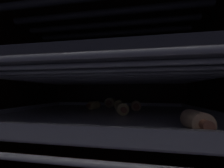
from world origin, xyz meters
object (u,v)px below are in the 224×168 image
at_px(baking_tray_lower, 107,114).
at_px(pig_in_blanket_upper_1, 133,74).
at_px(heating_element, 107,25).
at_px(baking_tray_upper, 107,74).
at_px(pig_in_blanket_lower_0, 122,109).
at_px(pig_in_blanket_upper_3, 110,73).
at_px(pig_in_blanket_upper_8, 167,73).
at_px(pig_in_blanket_upper_0, 63,58).
at_px(oven_rack_upper, 107,78).
at_px(pig_in_blanket_upper_4, 151,74).
at_px(pig_in_blanket_upper_5, 176,65).
at_px(pig_in_blanket_upper_7, 131,68).
at_px(pig_in_blanket_lower_5, 110,102).
at_px(pig_in_blanket_upper_6, 45,61).
at_px(oven_rack_lower, 107,118).
at_px(pig_in_blanket_upper_2, 22,66).
at_px(pig_in_blanket_lower_2, 136,106).
at_px(pig_in_blanket_lower_3, 119,105).
at_px(pig_in_blanket_lower_1, 196,121).
at_px(pig_in_blanket_lower_4, 94,105).

height_order(baking_tray_lower, pig_in_blanket_upper_1, pig_in_blanket_upper_1).
xyz_separation_m(heating_element, baking_tray_upper, (0.00, 0.00, -0.14)).
height_order(pig_in_blanket_lower_0, pig_in_blanket_upper_3, pig_in_blanket_upper_3).
xyz_separation_m(baking_tray_upper, pig_in_blanket_upper_8, (0.19, 0.14, 0.02)).
bearing_deg(pig_in_blanket_upper_0, pig_in_blanket_upper_8, 42.47).
height_order(oven_rack_upper, pig_in_blanket_upper_4, pig_in_blanket_upper_4).
bearing_deg(pig_in_blanket_upper_3, pig_in_blanket_upper_5, -30.06).
bearing_deg(baking_tray_lower, pig_in_blanket_upper_3, 94.80).
distance_m(pig_in_blanket_upper_1, pig_in_blanket_upper_7, 0.14).
height_order(pig_in_blanket_lower_5, pig_in_blanket_upper_8, pig_in_blanket_upper_8).
bearing_deg(pig_in_blanket_upper_6, pig_in_blanket_upper_0, -2.49).
xyz_separation_m(oven_rack_lower, pig_in_blanket_upper_1, (0.07, 0.15, 0.14)).
relative_size(oven_rack_lower, pig_in_blanket_upper_3, 9.07).
distance_m(heating_element, pig_in_blanket_upper_8, 0.26).
xyz_separation_m(pig_in_blanket_upper_2, pig_in_blanket_upper_6, (0.10, -0.05, -0.00)).
height_order(pig_in_blanket_upper_1, pig_in_blanket_upper_8, pig_in_blanket_upper_1).
relative_size(oven_rack_lower, pig_in_blanket_upper_8, 9.88).
bearing_deg(oven_rack_lower, pig_in_blanket_lower_0, -31.96).
xyz_separation_m(pig_in_blanket_upper_5, pig_in_blanket_upper_7, (-0.11, 0.01, -0.00)).
bearing_deg(oven_rack_upper, pig_in_blanket_lower_5, 95.77).
height_order(baking_tray_lower, pig_in_blanket_upper_2, pig_in_blanket_upper_2).
bearing_deg(pig_in_blanket_upper_3, pig_in_blanket_lower_2, -32.89).
relative_size(pig_in_blanket_lower_2, pig_in_blanket_upper_7, 1.17).
xyz_separation_m(pig_in_blanket_lower_5, pig_in_blanket_upper_8, (0.20, 0.02, 0.10)).
xyz_separation_m(oven_rack_lower, pig_in_blanket_upper_2, (-0.21, -0.05, 0.14)).
bearing_deg(oven_rack_lower, baking_tray_lower, -90.00).
distance_m(pig_in_blanket_lower_0, pig_in_blanket_upper_1, 0.21).
xyz_separation_m(pig_in_blanket_lower_3, pig_in_blanket_upper_6, (-0.14, -0.17, 0.10)).
relative_size(oven_rack_upper, pig_in_blanket_upper_7, 12.10).
distance_m(heating_element, pig_in_blanket_lower_3, 0.24).
height_order(pig_in_blanket_lower_3, pig_in_blanket_upper_3, pig_in_blanket_upper_3).
bearing_deg(pig_in_blanket_upper_7, heating_element, -171.97).
relative_size(pig_in_blanket_upper_7, pig_in_blanket_upper_8, 0.82).
relative_size(oven_rack_lower, pig_in_blanket_lower_3, 10.93).
height_order(pig_in_blanket_lower_5, pig_in_blanket_upper_6, pig_in_blanket_upper_6).
bearing_deg(oven_rack_upper, pig_in_blanket_lower_1, -43.92).
relative_size(pig_in_blanket_lower_1, pig_in_blanket_lower_4, 1.30).
xyz_separation_m(pig_in_blanket_lower_0, pig_in_blanket_lower_4, (-0.09, 0.08, -0.00)).
bearing_deg(baking_tray_upper, pig_in_blanket_upper_0, -126.29).
relative_size(pig_in_blanket_upper_3, pig_in_blanket_upper_5, 1.17).
height_order(baking_tray_lower, pig_in_blanket_lower_5, pig_in_blanket_lower_5).
bearing_deg(pig_in_blanket_lower_1, pig_in_blanket_upper_7, 119.74).
distance_m(oven_rack_lower, pig_in_blanket_upper_4, 0.24).
bearing_deg(oven_rack_upper, pig_in_blanket_lower_4, 134.14).
height_order(heating_element, pig_in_blanket_upper_5, heating_element).
distance_m(pig_in_blanket_lower_3, baking_tray_upper, 0.11).
bearing_deg(pig_in_blanket_upper_4, pig_in_blanket_lower_0, -118.19).
relative_size(oven_rack_lower, pig_in_blanket_lower_1, 9.77).
height_order(pig_in_blanket_lower_2, pig_in_blanket_lower_4, pig_in_blanket_lower_2).
xyz_separation_m(pig_in_blanket_lower_0, pig_in_blanket_lower_3, (-0.02, 0.10, 0.00)).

